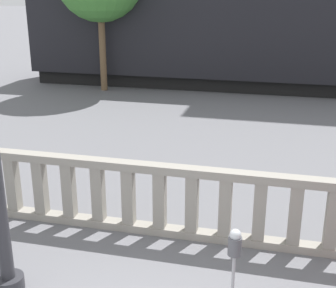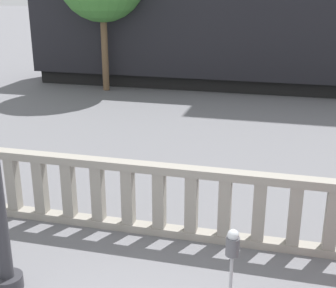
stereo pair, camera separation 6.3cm
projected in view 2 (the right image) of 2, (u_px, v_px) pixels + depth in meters
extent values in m
cube|color=gray|center=(191.00, 234.00, 8.00)|extent=(17.40, 0.24, 0.14)
cube|color=gray|center=(192.00, 172.00, 7.63)|extent=(17.40, 0.24, 0.14)
cube|color=gray|center=(13.00, 183.00, 8.60)|extent=(0.20, 0.20, 1.00)
cube|color=gray|center=(41.00, 186.00, 8.47)|extent=(0.20, 0.20, 1.00)
cube|color=gray|center=(69.00, 190.00, 8.33)|extent=(0.20, 0.20, 1.00)
cube|color=gray|center=(98.00, 193.00, 8.20)|extent=(0.20, 0.20, 1.00)
cube|color=gray|center=(128.00, 196.00, 8.07)|extent=(0.20, 0.20, 1.00)
cube|color=gray|center=(159.00, 200.00, 7.94)|extent=(0.20, 0.20, 1.00)
cube|color=gray|center=(191.00, 203.00, 7.81)|extent=(0.20, 0.20, 1.00)
cube|color=gray|center=(225.00, 207.00, 7.68)|extent=(0.20, 0.20, 1.00)
cube|color=gray|center=(259.00, 211.00, 7.55)|extent=(0.20, 0.20, 1.00)
cube|color=gray|center=(295.00, 215.00, 7.42)|extent=(0.20, 0.20, 1.00)
cube|color=gray|center=(332.00, 219.00, 7.29)|extent=(0.20, 0.20, 1.00)
cylinder|color=#2D2D33|center=(8.00, 282.00, 6.66)|extent=(0.43, 0.43, 0.20)
cylinder|color=#4C4C51|center=(233.00, 246.00, 5.42)|extent=(0.16, 0.16, 0.23)
sphere|color=#B2B7BC|center=(233.00, 235.00, 5.37)|extent=(0.14, 0.14, 0.14)
cube|color=black|center=(254.00, 82.00, 19.26)|extent=(18.19, 2.14, 0.55)
cube|color=black|center=(257.00, 36.00, 18.66)|extent=(18.56, 2.68, 3.13)
cylinder|color=brown|center=(105.00, 52.00, 18.60)|extent=(0.26, 0.26, 3.10)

